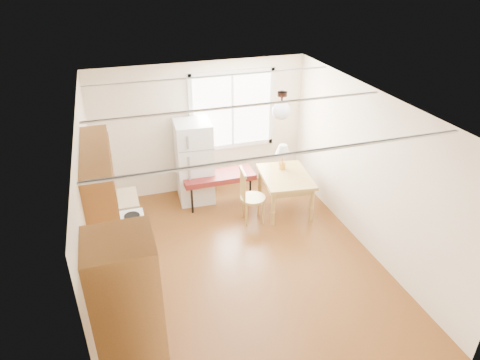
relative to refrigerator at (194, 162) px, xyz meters
name	(u,v)px	position (x,y,z in m)	size (l,w,h in m)	color
room_shell	(243,191)	(0.25, -2.09, 0.48)	(4.60, 5.60, 2.62)	#522B10
kitchen_run	(123,268)	(-1.46, -2.73, 0.07)	(0.65, 3.40, 2.20)	brown
window_unit	(232,110)	(0.85, 0.38, 0.78)	(1.64, 0.05, 1.51)	white
pendant_light	(281,110)	(0.95, -1.69, 1.46)	(0.26, 0.26, 0.40)	black
refrigerator	(194,162)	(0.00, 0.00, 0.00)	(0.67, 0.69, 1.55)	white
bench	(219,177)	(0.38, -0.29, -0.23)	(1.31, 0.49, 0.61)	#5D1616
dining_table	(285,180)	(1.46, -0.84, -0.18)	(0.95, 1.20, 0.69)	olive
chair	(248,193)	(0.69, -1.04, -0.20)	(0.44, 0.44, 1.00)	olive
table_lamp	(283,152)	(1.50, -0.59, 0.26)	(0.27, 0.27, 0.47)	#BF8F3D
coffee_maker	(122,267)	(-1.47, -2.94, 0.24)	(0.19, 0.23, 0.33)	black
kettle	(119,258)	(-1.49, -2.72, 0.21)	(0.11, 0.11, 0.20)	red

